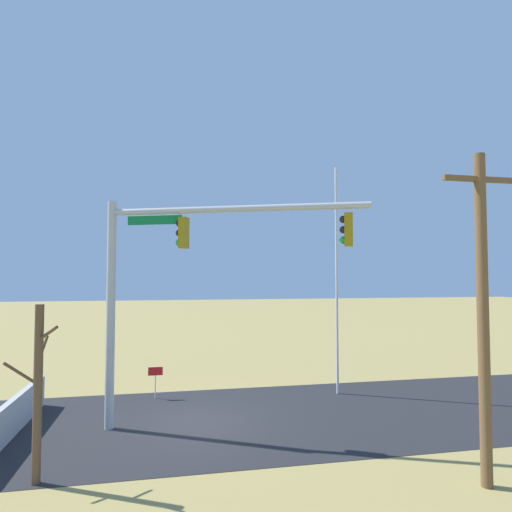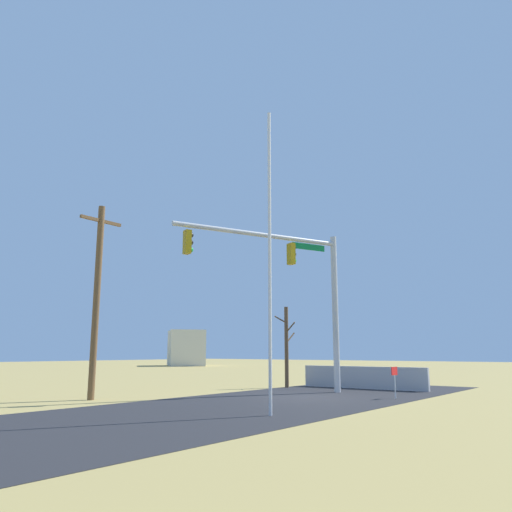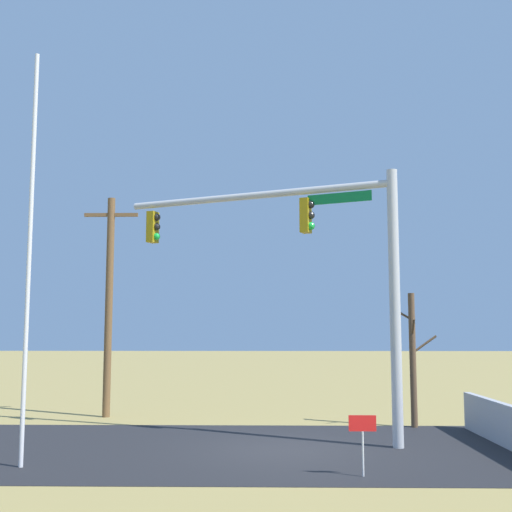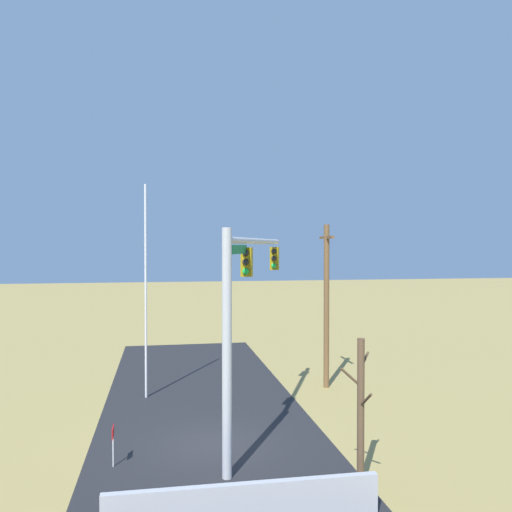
{
  "view_description": "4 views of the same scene",
  "coord_description": "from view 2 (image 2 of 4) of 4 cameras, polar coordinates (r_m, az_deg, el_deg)",
  "views": [
    {
      "loc": [
        1.19,
        14.96,
        4.73
      ],
      "look_at": [
        -1.6,
        1.53,
        5.39
      ],
      "focal_mm": 31.27,
      "sensor_mm": 36.0,
      "label": 1
    },
    {
      "loc": [
        -17.92,
        -11.09,
        1.81
      ],
      "look_at": [
        -1.28,
        1.66,
        5.79
      ],
      "focal_mm": 35.38,
      "sensor_mm": 36.0,
      "label": 2
    },
    {
      "loc": [
        -0.45,
        -16.61,
        2.93
      ],
      "look_at": [
        -0.8,
        2.11,
        5.1
      ],
      "focal_mm": 45.5,
      "sensor_mm": 36.0,
      "label": 3
    },
    {
      "loc": [
        17.71,
        -1.64,
        6.64
      ],
      "look_at": [
        -2.01,
        1.88,
        6.25
      ],
      "focal_mm": 37.2,
      "sensor_mm": 36.0,
      "label": 4
    }
  ],
  "objects": [
    {
      "name": "ground_plane",
      "position": [
        21.15,
        5.89,
        -15.6
      ],
      "size": [
        160.0,
        160.0,
        0.0
      ],
      "primitive_type": "plane",
      "color": "#9E894C"
    },
    {
      "name": "retaining_fence",
      "position": [
        26.12,
        11.99,
        -13.3
      ],
      "size": [
        0.2,
        6.53,
        1.08
      ],
      "primitive_type": "cube",
      "color": "#A8A8AD",
      "rests_on": "ground_plane"
    },
    {
      "name": "bare_tree",
      "position": [
        26.47,
        3.48,
        -10.08
      ],
      "size": [
        1.27,
        1.02,
        4.1
      ],
      "color": "brown",
      "rests_on": "ground_plane"
    },
    {
      "name": "flagpole",
      "position": [
        15.23,
        1.56,
        0.03
      ],
      "size": [
        0.1,
        0.1,
        9.31
      ],
      "primitive_type": "cylinder",
      "color": "silver",
      "rests_on": "ground_plane"
    },
    {
      "name": "distant_building",
      "position": [
        67.42,
        -7.92,
        -10.26
      ],
      "size": [
        7.37,
        7.68,
        4.54
      ],
      "primitive_type": "cube",
      "rotation": [
        0.0,
        0.0,
        0.89
      ],
      "color": "beige",
      "rests_on": "ground_plane"
    },
    {
      "name": "sidewalk_corner",
      "position": [
        24.55,
        10.36,
        -14.8
      ],
      "size": [
        6.0,
        6.0,
        0.01
      ],
      "primitive_type": "cube",
      "color": "#B7B5AD",
      "rests_on": "ground_plane"
    },
    {
      "name": "signal_mast",
      "position": [
        22.55,
        4.57,
        -2.45
      ],
      "size": [
        7.6,
        3.32,
        7.15
      ],
      "color": "#B2B5BA",
      "rests_on": "ground_plane"
    },
    {
      "name": "utility_pole",
      "position": [
        20.89,
        -17.57,
        -4.3
      ],
      "size": [
        1.9,
        0.26,
        7.62
      ],
      "color": "brown",
      "rests_on": "ground_plane"
    },
    {
      "name": "road_surface",
      "position": [
        17.89,
        -1.14,
        -16.54
      ],
      "size": [
        28.0,
        8.0,
        0.01
      ],
      "primitive_type": "cube",
      "color": "#232326",
      "rests_on": "ground_plane"
    },
    {
      "name": "open_sign",
      "position": [
        20.99,
        15.39,
        -12.84
      ],
      "size": [
        0.56,
        0.04,
        1.22
      ],
      "color": "silver",
      "rests_on": "ground_plane"
    }
  ]
}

